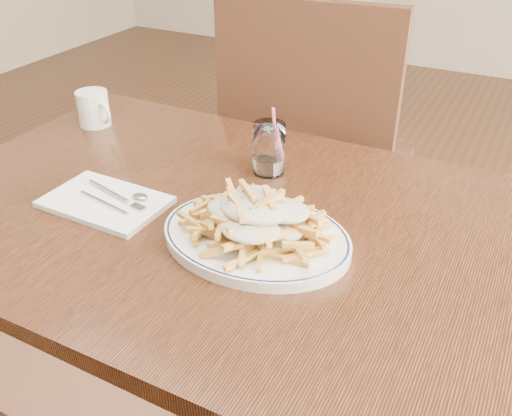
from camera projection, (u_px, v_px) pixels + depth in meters
The scene contains 8 objects.
table at pixel (221, 244), 1.11m from camera, with size 1.20×0.80×0.75m.
chair_far at pixel (315, 152), 1.66m from camera, with size 0.51×0.51×1.04m.
fries_plate at pixel (256, 237), 0.98m from camera, with size 0.34×0.29×0.02m.
loaded_fries at pixel (256, 213), 0.95m from camera, with size 0.27×0.22×0.07m.
napkin at pixel (105, 202), 1.09m from camera, with size 0.23×0.15×0.01m, color white.
cutlery at pixel (106, 197), 1.09m from camera, with size 0.17×0.08×0.01m.
water_glass at pixel (269, 151), 1.18m from camera, with size 0.07×0.07×0.15m.
coffee_mug at pixel (94, 109), 1.40m from camera, with size 0.11×0.08×0.09m.
Camera 1 is at (0.48, -0.78, 1.31)m, focal length 40.00 mm.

